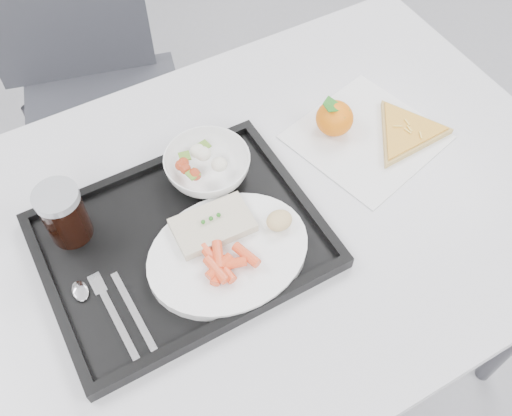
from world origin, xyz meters
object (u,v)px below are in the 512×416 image
tray (182,242)px  table (253,233)px  cola_glass (64,213)px  pizza_slice (407,132)px  salad_bowl (207,166)px  chair (90,78)px  tangerine (335,118)px  dinner_plate (228,253)px

tray → table: bearing=-0.3°
table → cola_glass: (-0.29, 0.10, 0.14)m
tray → pizza_slice: (0.48, 0.01, 0.00)m
pizza_slice → salad_bowl: bearing=166.6°
chair → tray: bearing=-93.2°
tangerine → pizza_slice: tangerine is taller
tray → dinner_plate: size_ratio=1.67×
tangerine → chair: bearing=117.6°
tangerine → tray: bearing=-165.9°
cola_glass → tangerine: bearing=-1.3°
cola_glass → tangerine: size_ratio=1.38×
tray → cola_glass: (-0.15, 0.10, 0.06)m
tray → salad_bowl: bearing=45.4°
salad_bowl → tangerine: tangerine is taller
salad_bowl → tangerine: size_ratio=1.95×
chair → salad_bowl: 0.66m
tray → tangerine: 0.38m
tray → pizza_slice: size_ratio=1.66×
cola_glass → pizza_slice: cola_glass is taller
salad_bowl → tangerine: 0.26m
tangerine → cola_glass: bearing=178.7°
chair → dinner_plate: 0.81m
cola_glass → chair: bearing=72.5°
table → cola_glass: bearing=160.2°
table → cola_glass: size_ratio=11.11×
table → chair: size_ratio=1.29×
dinner_plate → cola_glass: size_ratio=2.50×
pizza_slice → dinner_plate: bearing=-169.7°
chair → pizza_slice: chair is taller
tray → cola_glass: cola_glass is taller
salad_bowl → dinner_plate: bearing=-105.7°
dinner_plate → salad_bowl: salad_bowl is taller
tray → cola_glass: size_ratio=4.17×
table → dinner_plate: (-0.08, -0.06, 0.09)m
dinner_plate → tray: bearing=129.6°
table → tangerine: tangerine is taller
salad_bowl → tangerine: bearing=-2.4°
cola_glass → table: bearing=-19.8°
cola_glass → tray: bearing=-34.1°
tray → dinner_plate: (0.05, -0.07, 0.02)m
table → dinner_plate: bearing=-141.9°
table → salad_bowl: salad_bowl is taller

